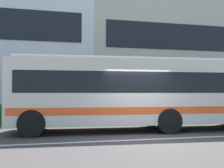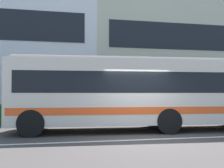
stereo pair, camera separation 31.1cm
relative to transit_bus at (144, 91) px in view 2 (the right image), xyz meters
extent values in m
plane|color=#453E3C|center=(-0.67, -2.20, -1.68)|extent=(160.00, 160.00, 0.00)
cube|color=silver|center=(-0.67, -2.20, -1.67)|extent=(60.00, 0.16, 0.01)
cube|color=#1B5316|center=(-0.39, 3.49, -1.17)|extent=(23.61, 1.10, 1.02)
cube|color=#B5B5A0|center=(10.53, 14.45, 3.58)|extent=(22.70, 11.87, 10.52)
cube|color=beige|center=(0.00, 0.00, -0.04)|extent=(11.21, 3.21, 2.57)
cube|color=black|center=(0.00, 0.00, 0.34)|extent=(10.55, 3.19, 0.82)
cube|color=#EC511E|center=(0.00, 0.00, -0.75)|extent=(10.99, 3.22, 0.28)
cube|color=beige|center=(0.00, 0.00, 1.30)|extent=(10.75, 2.78, 0.12)
cube|color=black|center=(-5.54, 0.35, 0.34)|extent=(0.16, 2.11, 0.90)
cylinder|color=black|center=(-4.60, -0.87, -1.18)|extent=(1.02, 0.34, 1.00)
cylinder|color=black|center=(-4.46, 1.44, -1.18)|extent=(1.02, 0.34, 1.00)
cylinder|color=black|center=(0.61, -1.20, -1.18)|extent=(1.02, 0.34, 1.00)
cylinder|color=black|center=(0.75, 1.11, -1.18)|extent=(1.02, 0.34, 1.00)
camera|label=1|loc=(-3.96, -10.95, -0.09)|focal=42.88mm
camera|label=2|loc=(-3.66, -11.01, -0.09)|focal=42.88mm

